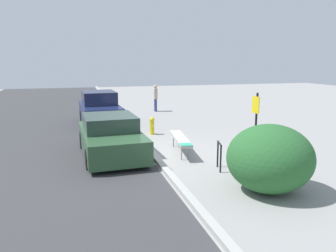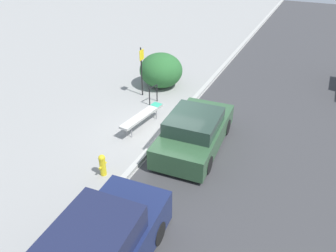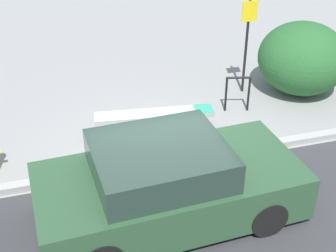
{
  "view_description": "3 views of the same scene",
  "coord_description": "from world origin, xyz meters",
  "px_view_note": "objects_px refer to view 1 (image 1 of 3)",
  "views": [
    {
      "loc": [
        10.63,
        -2.37,
        3.16
      ],
      "look_at": [
        0.78,
        0.39,
        1.12
      ],
      "focal_mm": 35.0,
      "sensor_mm": 36.0,
      "label": 1
    },
    {
      "loc": [
        -9.53,
        -4.61,
        6.79
      ],
      "look_at": [
        -0.31,
        -0.3,
        0.61
      ],
      "focal_mm": 35.0,
      "sensor_mm": 36.0,
      "label": 2
    },
    {
      "loc": [
        -1.85,
        -6.78,
        5.1
      ],
      "look_at": [
        0.04,
        -0.24,
        0.99
      ],
      "focal_mm": 50.0,
      "sensor_mm": 36.0,
      "label": 3
    }
  ],
  "objects_px": {
    "bench": "(180,139)",
    "sign_post": "(255,126)",
    "bike_rack": "(219,153)",
    "parked_car_far": "(100,110)",
    "pedestrian": "(155,97)",
    "fire_hydrant": "(152,125)",
    "parked_car_near": "(111,137)"
  },
  "relations": [
    {
      "from": "bench",
      "to": "bike_rack",
      "type": "xyz_separation_m",
      "value": [
        2.01,
        0.55,
        -0.0
      ]
    },
    {
      "from": "bike_rack",
      "to": "fire_hydrant",
      "type": "bearing_deg",
      "value": -170.63
    },
    {
      "from": "bench",
      "to": "parked_car_near",
      "type": "relative_size",
      "value": 0.58
    },
    {
      "from": "sign_post",
      "to": "parked_car_far",
      "type": "bearing_deg",
      "value": -156.86
    },
    {
      "from": "sign_post",
      "to": "fire_hydrant",
      "type": "relative_size",
      "value": 3.01
    },
    {
      "from": "bike_rack",
      "to": "parked_car_far",
      "type": "xyz_separation_m",
      "value": [
        -8.11,
        -2.85,
        0.22
      ]
    },
    {
      "from": "bench",
      "to": "fire_hydrant",
      "type": "xyz_separation_m",
      "value": [
        -3.12,
        -0.29,
        -0.1
      ]
    },
    {
      "from": "sign_post",
      "to": "fire_hydrant",
      "type": "distance_m",
      "value": 5.98
    },
    {
      "from": "fire_hydrant",
      "to": "parked_car_near",
      "type": "xyz_separation_m",
      "value": [
        2.71,
        -2.06,
        0.22
      ]
    },
    {
      "from": "bike_rack",
      "to": "sign_post",
      "type": "xyz_separation_m",
      "value": [
        0.52,
        0.83,
        0.88
      ]
    },
    {
      "from": "bench",
      "to": "sign_post",
      "type": "xyz_separation_m",
      "value": [
        2.53,
        1.39,
        0.88
      ]
    },
    {
      "from": "bench",
      "to": "sign_post",
      "type": "relative_size",
      "value": 1.04
    },
    {
      "from": "bike_rack",
      "to": "parked_car_far",
      "type": "distance_m",
      "value": 8.6
    },
    {
      "from": "bench",
      "to": "pedestrian",
      "type": "relative_size",
      "value": 1.43
    },
    {
      "from": "parked_car_far",
      "to": "bench",
      "type": "bearing_deg",
      "value": 17.79
    },
    {
      "from": "sign_post",
      "to": "pedestrian",
      "type": "bearing_deg",
      "value": 179.88
    },
    {
      "from": "bike_rack",
      "to": "parked_car_near",
      "type": "bearing_deg",
      "value": -129.92
    },
    {
      "from": "pedestrian",
      "to": "bench",
      "type": "bearing_deg",
      "value": 175.61
    },
    {
      "from": "bike_rack",
      "to": "pedestrian",
      "type": "relative_size",
      "value": 0.49
    },
    {
      "from": "sign_post",
      "to": "fire_hydrant",
      "type": "xyz_separation_m",
      "value": [
        -5.65,
        -1.68,
        -0.98
      ]
    },
    {
      "from": "bike_rack",
      "to": "pedestrian",
      "type": "height_order",
      "value": "pedestrian"
    },
    {
      "from": "bench",
      "to": "pedestrian",
      "type": "height_order",
      "value": "pedestrian"
    },
    {
      "from": "parked_car_near",
      "to": "bench",
      "type": "bearing_deg",
      "value": 77.23
    },
    {
      "from": "sign_post",
      "to": "pedestrian",
      "type": "distance_m",
      "value": 12.09
    },
    {
      "from": "pedestrian",
      "to": "fire_hydrant",
      "type": "bearing_deg",
      "value": 169.15
    },
    {
      "from": "bike_rack",
      "to": "sign_post",
      "type": "bearing_deg",
      "value": 58.1
    },
    {
      "from": "bike_rack",
      "to": "sign_post",
      "type": "distance_m",
      "value": 1.32
    },
    {
      "from": "sign_post",
      "to": "pedestrian",
      "type": "xyz_separation_m",
      "value": [
        -12.08,
        0.02,
        -0.49
      ]
    },
    {
      "from": "bike_rack",
      "to": "parked_car_far",
      "type": "bearing_deg",
      "value": -160.61
    },
    {
      "from": "sign_post",
      "to": "parked_car_near",
      "type": "bearing_deg",
      "value": -128.27
    },
    {
      "from": "pedestrian",
      "to": "sign_post",
      "type": "bearing_deg",
      "value": -176.1
    },
    {
      "from": "fire_hydrant",
      "to": "pedestrian",
      "type": "bearing_deg",
      "value": 165.14
    }
  ]
}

